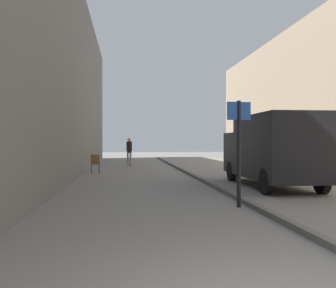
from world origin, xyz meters
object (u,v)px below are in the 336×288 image
object	(u,v)px
cafe_chair_near_window	(95,162)
pedestrian_main_foreground	(129,150)
street_sign_post	(239,144)
delivery_van	(271,149)

from	to	relation	value
cafe_chair_near_window	pedestrian_main_foreground	bearing A→B (deg)	-115.22
pedestrian_main_foreground	street_sign_post	world-z (taller)	street_sign_post
street_sign_post	cafe_chair_near_window	world-z (taller)	street_sign_post
delivery_van	cafe_chair_near_window	distance (m)	9.15
street_sign_post	delivery_van	bearing A→B (deg)	-125.38
delivery_van	pedestrian_main_foreground	bearing A→B (deg)	113.99
delivery_van	cafe_chair_near_window	bearing A→B (deg)	137.81
pedestrian_main_foreground	cafe_chair_near_window	distance (m)	5.61
delivery_van	street_sign_post	bearing A→B (deg)	-120.45
pedestrian_main_foreground	delivery_van	world-z (taller)	delivery_van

